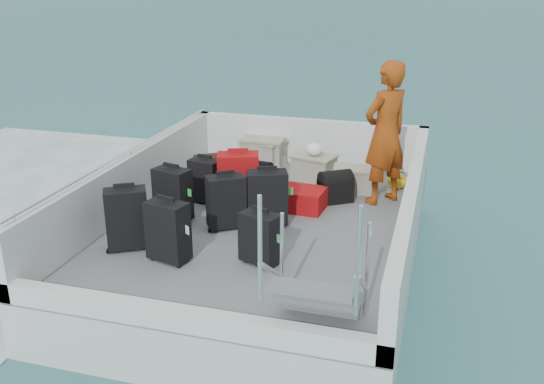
{
  "coord_description": "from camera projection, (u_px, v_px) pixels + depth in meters",
  "views": [
    {
      "loc": [
        1.98,
        -6.48,
        3.52
      ],
      "look_at": [
        0.1,
        0.02,
        1.0
      ],
      "focal_mm": 40.0,
      "sensor_mm": 36.0,
      "label": 1
    }
  ],
  "objects": [
    {
      "name": "passenger",
      "position": [
        386.0,
        133.0,
        7.65
      ],
      "size": [
        0.78,
        0.8,
        1.84
      ],
      "primitive_type": "imported",
      "rotation": [
        0.0,
        0.0,
        -2.28
      ],
      "color": "#C95112",
      "rests_on": "deck"
    },
    {
      "name": "crate_0",
      "position": [
        263.0,
        152.0,
        9.45
      ],
      "size": [
        0.64,
        0.45,
        0.38
      ],
      "primitive_type": "cube",
      "rotation": [
        0.0,
        0.0,
        0.02
      ],
      "color": "#9E9C8A",
      "rests_on": "deck"
    },
    {
      "name": "crate_1",
      "position": [
        264.0,
        153.0,
        9.45
      ],
      "size": [
        0.67,
        0.56,
        0.35
      ],
      "primitive_type": "cube",
      "rotation": [
        0.0,
        0.0,
        -0.33
      ],
      "color": "#9E9C8A",
      "rests_on": "deck"
    },
    {
      "name": "suitcase_4",
      "position": [
        226.0,
        202.0,
        7.06
      ],
      "size": [
        0.5,
        0.46,
        0.64
      ],
      "primitive_type": "cube",
      "rotation": [
        0.0,
        0.0,
        0.6
      ],
      "color": "black",
      "rests_on": "deck"
    },
    {
      "name": "suitcase_7",
      "position": [
        267.0,
        198.0,
        7.15
      ],
      "size": [
        0.54,
        0.42,
        0.66
      ],
      "primitive_type": "cube",
      "rotation": [
        0.0,
        0.0,
        0.37
      ],
      "color": "black",
      "rests_on": "deck"
    },
    {
      "name": "suitcase_6",
      "position": [
        260.0,
        239.0,
        6.21
      ],
      "size": [
        0.46,
        0.36,
        0.56
      ],
      "primitive_type": "cube",
      "rotation": [
        0.0,
        0.0,
        -0.35
      ],
      "color": "black",
      "rests_on": "deck"
    },
    {
      "name": "suitcase_5",
      "position": [
        238.0,
        181.0,
        7.67
      ],
      "size": [
        0.59,
        0.46,
        0.71
      ],
      "primitive_type": "cube",
      "rotation": [
        0.0,
        0.0,
        0.32
      ],
      "color": "#AF0D10",
      "rests_on": "deck"
    },
    {
      "name": "suitcase_0",
      "position": [
        127.0,
        220.0,
        6.52
      ],
      "size": [
        0.51,
        0.44,
        0.69
      ],
      "primitive_type": "cube",
      "rotation": [
        0.0,
        0.0,
        0.53
      ],
      "color": "black",
      "rests_on": "deck"
    },
    {
      "name": "white_bag",
      "position": [
        314.0,
        151.0,
        8.65
      ],
      "size": [
        0.24,
        0.24,
        0.18
      ],
      "primitive_type": "ellipsoid",
      "color": "white",
      "rests_on": "crate_2"
    },
    {
      "name": "ferry_hull",
      "position": [
        263.0,
        245.0,
        7.47
      ],
      "size": [
        3.6,
        5.0,
        0.6
      ],
      "primitive_type": "cube",
      "color": "silver",
      "rests_on": "ground"
    },
    {
      "name": "ground",
      "position": [
        264.0,
        266.0,
        7.57
      ],
      "size": [
        160.0,
        160.0,
        0.0
      ],
      "primitive_type": "plane",
      "color": "#184E54",
      "rests_on": "ground"
    },
    {
      "name": "deck",
      "position": [
        263.0,
        222.0,
        7.36
      ],
      "size": [
        3.3,
        4.7,
        0.02
      ],
      "primitive_type": "cube",
      "color": "slate",
      "rests_on": "ferry_hull"
    },
    {
      "name": "duffel_2",
      "position": [
        335.0,
        189.0,
        7.94
      ],
      "size": [
        0.51,
        0.48,
        0.32
      ],
      "primitive_type": null,
      "rotation": [
        0.0,
        0.0,
        0.59
      ],
      "color": "black",
      "rests_on": "deck"
    },
    {
      "name": "suitcase_8",
      "position": [
        297.0,
        198.0,
        7.7
      ],
      "size": [
        0.72,
        0.5,
        0.27
      ],
      "primitive_type": "cube",
      "rotation": [
        0.0,
        0.0,
        1.49
      ],
      "color": "#AF0D10",
      "rests_on": "deck"
    },
    {
      "name": "suitcase_2",
      "position": [
        205.0,
        181.0,
        7.86
      ],
      "size": [
        0.44,
        0.32,
        0.58
      ],
      "primitive_type": "cube",
      "rotation": [
        0.0,
        0.0,
        -0.22
      ],
      "color": "black",
      "rests_on": "deck"
    },
    {
      "name": "duffel_1",
      "position": [
        253.0,
        178.0,
        8.36
      ],
      "size": [
        0.55,
        0.37,
        0.32
      ],
      "primitive_type": null,
      "rotation": [
        0.0,
        0.0,
        -0.14
      ],
      "color": "black",
      "rests_on": "deck"
    },
    {
      "name": "suitcase_3",
      "position": [
        168.0,
        232.0,
        6.26
      ],
      "size": [
        0.47,
        0.34,
        0.65
      ],
      "primitive_type": "cube",
      "rotation": [
        0.0,
        0.0,
        -0.25
      ],
      "color": "black",
      "rests_on": "deck"
    },
    {
      "name": "deck_fittings",
      "position": [
        284.0,
        205.0,
        6.85
      ],
      "size": [
        3.6,
        5.0,
        0.9
      ],
      "color": "silver",
      "rests_on": "deck"
    },
    {
      "name": "crate_3",
      "position": [
        353.0,
        180.0,
        8.3
      ],
      "size": [
        0.55,
        0.41,
        0.31
      ],
      "primitive_type": "cube",
      "rotation": [
        0.0,
        0.0,
        0.11
      ],
      "color": "#9E9C8A",
      "rests_on": "deck"
    },
    {
      "name": "yellow_bag",
      "position": [
        397.0,
        181.0,
        8.41
      ],
      "size": [
        0.28,
        0.26,
        0.22
      ],
      "primitive_type": "ellipsoid",
      "color": "yellow",
      "rests_on": "deck"
    },
    {
      "name": "suitcase_1",
      "position": [
        173.0,
        195.0,
        7.27
      ],
      "size": [
        0.49,
        0.35,
        0.65
      ],
      "primitive_type": "cube",
      "rotation": [
        0.0,
        0.0,
        -0.26
      ],
      "color": "black",
      "rests_on": "deck"
    },
    {
      "name": "crate_2",
      "position": [
        314.0,
        168.0,
        8.74
      ],
      "size": [
        0.64,
        0.51,
        0.34
      ],
      "primitive_type": "cube",
      "rotation": [
        0.0,
        0.0,
        -0.26
      ],
      "color": "#9E9C8A",
      "rests_on": "deck"
    },
    {
      "name": "duffel_0",
      "position": [
        215.0,
        171.0,
        8.68
      ],
      "size": [
        0.63,
        0.57,
        0.32
      ],
      "primitive_type": null,
      "rotation": [
        0.0,
        0.0,
        0.62
      ],
      "color": "black",
      "rests_on": "deck"
    }
  ]
}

